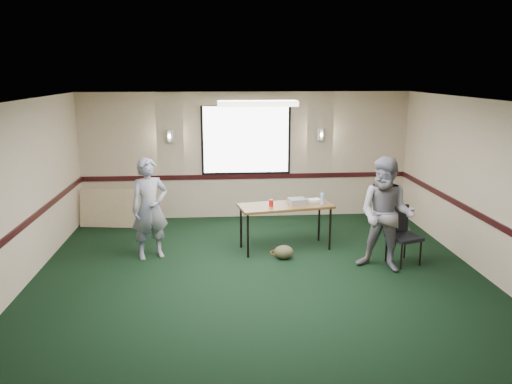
{
  "coord_description": "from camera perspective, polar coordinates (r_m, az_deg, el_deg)",
  "views": [
    {
      "loc": [
        -0.62,
        -6.55,
        3.1
      ],
      "look_at": [
        0.0,
        1.3,
        1.2
      ],
      "focal_mm": 35.0,
      "sensor_mm": 36.0,
      "label": 1
    }
  ],
  "objects": [
    {
      "name": "ground",
      "position": [
        7.27,
        0.83,
        -11.67
      ],
      "size": [
        8.0,
        8.0,
        0.0
      ],
      "primitive_type": "plane",
      "color": "black",
      "rests_on": "ground"
    },
    {
      "name": "room_shell",
      "position": [
        8.83,
        -0.42,
        3.65
      ],
      "size": [
        8.0,
        8.02,
        8.0
      ],
      "color": "tan",
      "rests_on": "ground"
    },
    {
      "name": "folding_table",
      "position": [
        8.83,
        3.39,
        -1.84
      ],
      "size": [
        1.72,
        0.93,
        0.82
      ],
      "rotation": [
        0.0,
        0.0,
        0.18
      ],
      "color": "#523217",
      "rests_on": "ground"
    },
    {
      "name": "projector",
      "position": [
        8.87,
        4.76,
        -1.07
      ],
      "size": [
        0.34,
        0.3,
        0.1
      ],
      "primitive_type": "cube",
      "rotation": [
        0.0,
        0.0,
        0.18
      ],
      "color": "#95959D",
      "rests_on": "folding_table"
    },
    {
      "name": "game_console",
      "position": [
        9.06,
        6.67,
        -0.96
      ],
      "size": [
        0.25,
        0.22,
        0.05
      ],
      "primitive_type": "cube",
      "rotation": [
        0.0,
        0.0,
        0.28
      ],
      "color": "silver",
      "rests_on": "folding_table"
    },
    {
      "name": "red_cup",
      "position": [
        8.7,
        1.74,
        -1.27
      ],
      "size": [
        0.08,
        0.08,
        0.11
      ],
      "primitive_type": "cylinder",
      "color": "red",
      "rests_on": "folding_table"
    },
    {
      "name": "water_bottle",
      "position": [
        8.88,
        7.58,
        -0.78
      ],
      "size": [
        0.06,
        0.06,
        0.21
      ],
      "primitive_type": "cylinder",
      "color": "#99C8FB",
      "rests_on": "folding_table"
    },
    {
      "name": "duffel_bag",
      "position": [
        8.55,
        3.18,
        -6.88
      ],
      "size": [
        0.38,
        0.33,
        0.23
      ],
      "primitive_type": "ellipsoid",
      "rotation": [
        0.0,
        0.0,
        0.25
      ],
      "color": "#423F26",
      "rests_on": "ground"
    },
    {
      "name": "cable_coil",
      "position": [
        8.85,
        2.58,
        -6.91
      ],
      "size": [
        0.32,
        0.32,
        0.01
      ],
      "primitive_type": "torus",
      "rotation": [
        0.0,
        0.0,
        -0.11
      ],
      "color": "#D5551A",
      "rests_on": "ground"
    },
    {
      "name": "folded_table",
      "position": [
        10.56,
        -15.58,
        -1.81
      ],
      "size": [
        1.54,
        0.44,
        0.78
      ],
      "primitive_type": "cube",
      "rotation": [
        -0.21,
        0.0,
        -0.14
      ],
      "color": "tan",
      "rests_on": "ground"
    },
    {
      "name": "conference_chair",
      "position": [
        8.61,
        16.21,
        -4.22
      ],
      "size": [
        0.59,
        0.6,
        0.94
      ],
      "rotation": [
        0.0,
        0.0,
        0.32
      ],
      "color": "black",
      "rests_on": "ground"
    },
    {
      "name": "person_left",
      "position": [
        8.58,
        -12.05,
        -1.87
      ],
      "size": [
        0.74,
        0.62,
        1.72
      ],
      "primitive_type": "imported",
      "rotation": [
        0.0,
        0.0,
        0.38
      ],
      "color": "#3D4A87",
      "rests_on": "ground"
    },
    {
      "name": "person_right",
      "position": [
        8.11,
        14.64,
        -2.54
      ],
      "size": [
        1.12,
        1.05,
        1.83
      ],
      "primitive_type": "imported",
      "rotation": [
        0.0,
        0.0,
        -0.55
      ],
      "color": "#798ABD",
      "rests_on": "ground"
    }
  ]
}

